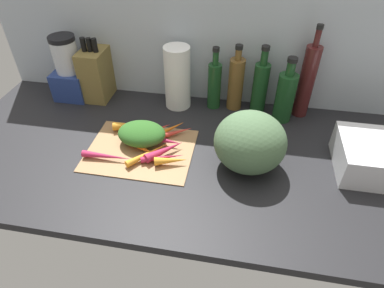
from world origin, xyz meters
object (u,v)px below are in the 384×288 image
Objects in this scene: carrot_5 at (133,126)px; bottle_1 at (236,83)px; carrot_6 at (148,154)px; winter_squash at (250,142)px; bottle_4 at (307,81)px; carrot_9 at (154,131)px; bottle_2 at (260,86)px; knife_block at (96,74)px; carrot_0 at (163,157)px; bottle_3 at (285,96)px; carrot_7 at (107,156)px; paper_towel_roll at (177,78)px; carrot_2 at (171,161)px; carrot_3 at (164,140)px; blender_appliance at (70,72)px; bottle_0 at (214,84)px; dish_rack at (379,158)px; carrot_8 at (149,131)px; carrot_1 at (165,150)px; cutting_board at (141,150)px; carrot_11 at (145,150)px; carrot_4 at (178,132)px.

bottle_1 is (36.49, 23.94, 8.89)cm from carrot_5.
carrot_5 is at bearing 124.90° from carrot_6.
winter_squash is 40.59cm from bottle_4.
bottle_2 is at bearing 33.45° from carrot_9.
knife_block is at bearing 131.78° from carrot_6.
bottle_1 is 27.23cm from bottle_4.
bottle_3 is at bearing 39.38° from carrot_0.
carrot_7 is 0.67× the size of paper_towel_roll.
carrot_2 is at bearing 3.71° from carrot_7.
paper_towel_roll is 43.10cm from bottle_3.
carrot_9 is (8.68, -1.26, -0.20)cm from carrot_5.
knife_block is (-36.13, 28.38, 8.67)cm from carrot_3.
carrot_9 is at bearing 94.71° from carrot_6.
carrot_2 is 0.47× the size of winter_squash.
carrot_6 is (-8.74, 2.32, -0.31)cm from carrot_2.
blender_appliance reaches higher than paper_towel_roll.
paper_towel_roll is at bearing -177.36° from bottle_4.
bottle_0 is (50.37, 0.93, -0.59)cm from knife_block.
bottle_4 is (35.53, 0.63, 4.64)cm from bottle_0.
bottle_4 is (19.62, 35.18, 4.98)cm from winter_squash.
dish_rack is at bearing -36.91° from bottle_2.
bottle_0 is at bearing 64.09° from carrot_3.
carrot_5 is 8.77cm from carrot_9.
carrot_8 is 40.21cm from bottle_1.
carrot_5 reaches higher than carrot_8.
bottle_4 is at bearing 20.42° from carrot_5.
bottle_2 is at bearing 2.09° from blender_appliance.
carrot_6 is at bearing -134.25° from bottle_2.
bottle_2 is 49.87cm from dish_rack.
carrot_0 is at bearing -90.12° from carrot_1.
carrot_3 reaches higher than carrot_9.
carrot_0 is at bearing -44.36° from knife_block.
cutting_board is 3.43× the size of carrot_8.
carrot_1 is 47.73cm from bottle_2.
carrot_1 is 0.98× the size of carrot_11.
dish_rack is (70.59, 5.47, 2.87)cm from carrot_1.
carrot_0 is 1.35× the size of carrot_2.
carrot_3 is 7.12cm from carrot_9.
bottle_4 reaches higher than bottle_3.
carrot_7 is at bearing -52.17° from blender_appliance.
bottle_0 reaches higher than carrot_3.
blender_appliance reaches higher than carrot_7.
carrot_11 is at bearing -98.24° from paper_towel_roll.
bottle_0 is at bearing 60.51° from carrot_11.
carrot_4 is 0.45× the size of paper_towel_roll.
carrot_4 is at bearing 8.29° from carrot_8.
knife_block reaches higher than bottle_0.
bottle_0 is (14.24, 29.32, 8.08)cm from carrot_3.
bottle_1 is at bearing 40.12° from carrot_8.
blender_appliance is (-41.81, 32.56, 9.77)cm from carrot_11.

